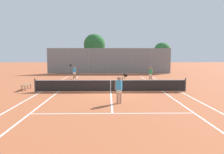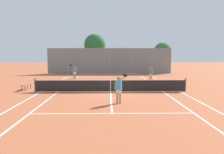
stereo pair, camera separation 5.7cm
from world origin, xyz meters
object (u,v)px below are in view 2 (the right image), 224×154
(player_far_right, at_px, (151,73))
(loose_tennis_ball_2, at_px, (115,89))
(courtside_bench, at_px, (26,85))
(tree_behind_left, at_px, (95,45))
(loose_tennis_ball_3, at_px, (135,79))
(player_near_side, at_px, (119,88))
(loose_tennis_ball_1, at_px, (124,77))
(tree_behind_right, at_px, (162,51))
(player_far_left, at_px, (75,71))
(loose_tennis_ball_0, at_px, (95,83))
(tennis_net, at_px, (111,85))

(player_far_right, distance_m, loose_tennis_ball_2, 6.68)
(loose_tennis_ball_2, bearing_deg, courtside_bench, -179.52)
(player_far_right, distance_m, tree_behind_left, 15.04)
(loose_tennis_ball_2, bearing_deg, player_far_right, 52.69)
(loose_tennis_ball_3, relative_size, courtside_bench, 0.04)
(loose_tennis_ball_2, bearing_deg, player_near_side, -89.29)
(loose_tennis_ball_1, bearing_deg, courtside_bench, -131.12)
(loose_tennis_ball_1, relative_size, courtside_bench, 0.04)
(player_far_right, height_order, tree_behind_right, tree_behind_right)
(player_far_left, xyz_separation_m, loose_tennis_ball_1, (6.04, 2.44, -0.89))
(player_far_right, bearing_deg, loose_tennis_ball_0, -166.36)
(courtside_bench, distance_m, tree_behind_right, 23.26)
(tennis_net, bearing_deg, courtside_bench, 172.25)
(loose_tennis_ball_3, bearing_deg, tennis_net, -109.41)
(tennis_net, bearing_deg, player_far_right, 54.95)
(loose_tennis_ball_3, relative_size, tree_behind_right, 0.01)
(tennis_net, relative_size, loose_tennis_ball_3, 181.82)
(player_far_right, xyz_separation_m, tree_behind_left, (-6.85, 12.93, 3.48))
(player_far_right, bearing_deg, tree_behind_left, 117.91)
(player_far_left, xyz_separation_m, player_far_right, (8.58, -2.37, -0.02))
(tree_behind_left, bearing_deg, tennis_net, -82.74)
(courtside_bench, bearing_deg, loose_tennis_ball_1, 48.88)
(tree_behind_left, bearing_deg, player_near_side, -82.90)
(player_far_right, xyz_separation_m, loose_tennis_ball_1, (-2.54, 4.81, -0.88))
(player_near_side, height_order, tree_behind_left, tree_behind_left)
(loose_tennis_ball_1, xyz_separation_m, loose_tennis_ball_2, (-1.48, -10.08, 0.00))
(player_near_side, xyz_separation_m, courtside_bench, (-7.44, 5.04, -0.52))
(player_far_left, distance_m, courtside_bench, 8.21)
(player_far_left, distance_m, loose_tennis_ball_0, 4.71)
(player_near_side, distance_m, tree_behind_left, 23.73)
(player_near_side, height_order, loose_tennis_ball_0, player_near_side)
(player_near_side, relative_size, loose_tennis_ball_2, 26.88)
(player_far_right, height_order, loose_tennis_ball_1, player_far_right)
(tennis_net, bearing_deg, loose_tennis_ball_2, 68.83)
(loose_tennis_ball_0, relative_size, loose_tennis_ball_3, 1.00)
(player_near_side, bearing_deg, courtside_bench, 145.89)
(tree_behind_right, bearing_deg, loose_tennis_ball_0, -127.07)
(player_near_side, relative_size, loose_tennis_ball_0, 26.88)
(tennis_net, xyz_separation_m, tree_behind_left, (-2.45, 19.21, 3.89))
(loose_tennis_ball_0, relative_size, tree_behind_right, 0.01)
(loose_tennis_ball_1, xyz_separation_m, loose_tennis_ball_3, (1.08, -2.72, 0.00))
(loose_tennis_ball_3, bearing_deg, tree_behind_right, 60.50)
(tennis_net, distance_m, loose_tennis_ball_0, 5.10)
(loose_tennis_ball_1, height_order, tree_behind_right, tree_behind_right)
(loose_tennis_ball_2, relative_size, loose_tennis_ball_3, 1.00)
(tennis_net, relative_size, loose_tennis_ball_1, 181.82)
(tennis_net, xyz_separation_m, loose_tennis_ball_1, (1.87, 11.09, -0.48))
(loose_tennis_ball_0, xyz_separation_m, loose_tennis_ball_3, (4.52, 3.54, 0.00))
(loose_tennis_ball_0, height_order, tree_behind_right, tree_behind_right)
(loose_tennis_ball_1, bearing_deg, loose_tennis_ball_3, -68.36)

